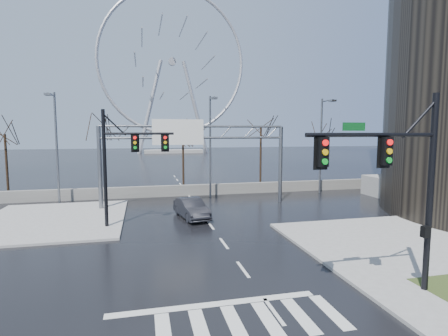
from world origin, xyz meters
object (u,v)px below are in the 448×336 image
object	(u,v)px
signal_mast_far	(122,157)
car	(191,208)
sign_gantry	(191,147)
signal_mast_near	(402,175)
ferris_wheel	(172,68)

from	to	relation	value
signal_mast_far	car	size ratio (longest dim) A/B	1.75
sign_gantry	signal_mast_near	bearing A→B (deg)	-73.81
ferris_wheel	car	distance (m)	88.44
signal_mast_near	ferris_wheel	world-z (taller)	ferris_wheel
ferris_wheel	car	bearing A→B (deg)	-94.07
signal_mast_near	car	world-z (taller)	signal_mast_near
signal_mast_far	car	bearing A→B (deg)	17.51
signal_mast_near	car	size ratio (longest dim) A/B	1.75
sign_gantry	car	distance (m)	6.32
sign_gantry	car	size ratio (longest dim) A/B	3.58
signal_mast_far	car	world-z (taller)	signal_mast_far
sign_gantry	signal_mast_far	bearing A→B (deg)	-132.47
ferris_wheel	car	size ratio (longest dim) A/B	11.13
signal_mast_near	sign_gantry	size ratio (longest dim) A/B	0.49
signal_mast_near	ferris_wheel	distance (m)	101.29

